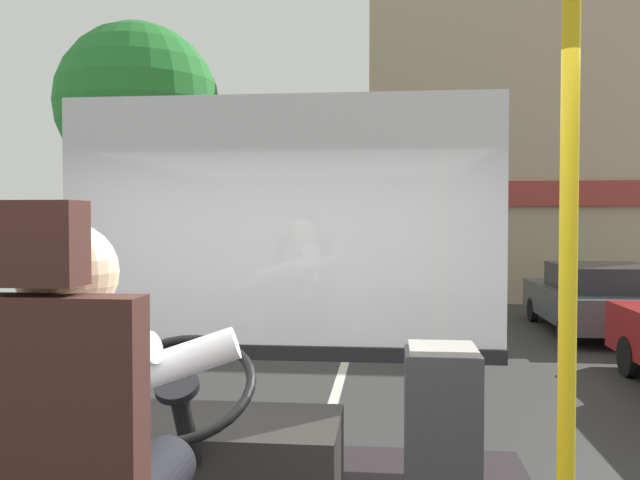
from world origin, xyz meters
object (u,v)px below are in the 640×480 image
object	(u,v)px
steering_console	(210,461)
parked_car_charcoal	(602,298)
fare_box	(442,450)
handrail_pole	(568,312)
bus_driver	(83,431)

from	to	relation	value
steering_console	parked_car_charcoal	bearing A→B (deg)	64.49
steering_console	fare_box	world-z (taller)	steering_console
handrail_pole	parked_car_charcoal	world-z (taller)	handrail_pole
steering_console	fare_box	xyz separation A→B (m)	(0.95, -0.23, 0.17)
handrail_pole	parked_car_charcoal	xyz separation A→B (m)	(3.44, 10.74, -1.21)
bus_driver	handrail_pole	size ratio (longest dim) A/B	0.39
bus_driver	handrail_pole	distance (m)	1.23
steering_console	handrail_pole	distance (m)	1.78
fare_box	parked_car_charcoal	world-z (taller)	fare_box
bus_driver	steering_console	xyz separation A→B (m)	(0.00, 1.17, -0.51)
steering_console	fare_box	size ratio (longest dim) A/B	1.40
steering_console	parked_car_charcoal	size ratio (longest dim) A/B	0.28
parked_car_charcoal	handrail_pole	bearing A→B (deg)	-107.73
fare_box	handrail_pole	bearing A→B (deg)	-74.04
handrail_pole	parked_car_charcoal	size ratio (longest dim) A/B	0.53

